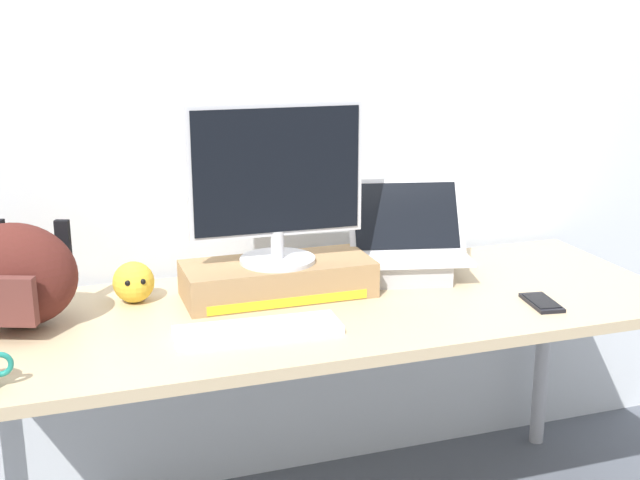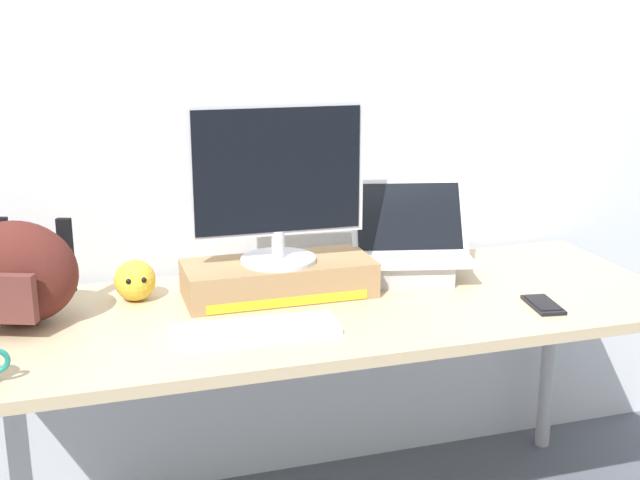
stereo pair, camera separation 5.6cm
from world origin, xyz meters
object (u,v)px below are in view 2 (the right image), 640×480
object	(u,v)px
messenger_backpack	(16,273)
cell_phone	(543,305)
open_laptop	(411,258)
toner_box_yellow	(279,278)
desktop_monitor	(277,183)
plush_toy	(135,280)
external_keyboard	(256,329)

from	to	relation	value
messenger_backpack	cell_phone	distance (m)	1.36
open_laptop	cell_phone	xyz separation A→B (m)	(0.24, -0.33, -0.06)
toner_box_yellow	desktop_monitor	world-z (taller)	desktop_monitor
open_laptop	plush_toy	size ratio (longest dim) A/B	3.47
external_keyboard	cell_phone	bearing A→B (deg)	-0.35
external_keyboard	messenger_backpack	bearing A→B (deg)	158.92
plush_toy	external_keyboard	bearing A→B (deg)	-51.99
messenger_backpack	cell_phone	world-z (taller)	messenger_backpack
external_keyboard	messenger_backpack	xyz separation A→B (m)	(-0.55, 0.24, 0.12)
toner_box_yellow	open_laptop	world-z (taller)	open_laptop
cell_phone	plush_toy	bearing A→B (deg)	168.35
desktop_monitor	plush_toy	size ratio (longest dim) A/B	4.26
open_laptop	messenger_backpack	world-z (taller)	open_laptop
cell_phone	open_laptop	bearing A→B (deg)	134.25
cell_phone	messenger_backpack	bearing A→B (deg)	176.03
cell_phone	desktop_monitor	bearing A→B (deg)	163.77
toner_box_yellow	plush_toy	xyz separation A→B (m)	(-0.38, 0.08, 0.01)
toner_box_yellow	external_keyboard	size ratio (longest dim) A/B	1.26
external_keyboard	cell_phone	size ratio (longest dim) A/B	2.68
desktop_monitor	plush_toy	world-z (taller)	desktop_monitor
toner_box_yellow	open_laptop	xyz separation A→B (m)	(0.41, 0.04, 0.01)
open_laptop	toner_box_yellow	bearing A→B (deg)	-161.70
open_laptop	cell_phone	size ratio (longest dim) A/B	2.53
open_laptop	messenger_backpack	size ratio (longest dim) A/B	1.08
desktop_monitor	cell_phone	xyz separation A→B (m)	(0.65, -0.30, -0.31)
desktop_monitor	open_laptop	distance (m)	0.48
toner_box_yellow	cell_phone	bearing A→B (deg)	-24.54
plush_toy	messenger_backpack	bearing A→B (deg)	-163.41
messenger_backpack	external_keyboard	bearing A→B (deg)	-2.69
external_keyboard	toner_box_yellow	bearing A→B (deg)	66.90
open_laptop	external_keyboard	size ratio (longest dim) A/B	0.94
toner_box_yellow	external_keyboard	xyz separation A→B (m)	(-0.12, -0.25, -0.04)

